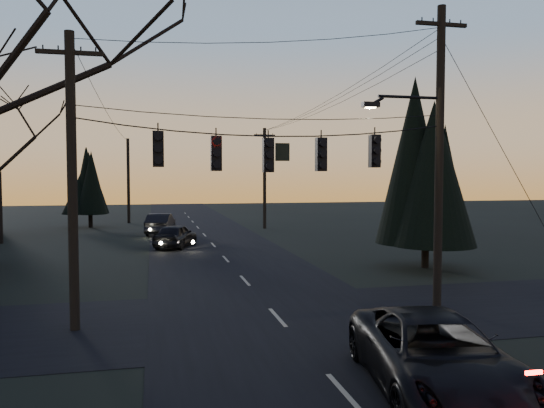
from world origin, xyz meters
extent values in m
cube|color=black|center=(0.00, 20.00, 0.01)|extent=(8.00, 120.00, 0.02)
cube|color=black|center=(0.00, 10.00, 0.01)|extent=(60.00, 7.00, 0.02)
cylinder|color=black|center=(-0.25, 10.00, 6.10)|extent=(11.50, 0.04, 0.04)
cylinder|color=black|center=(9.09, 17.31, 0.80)|extent=(0.36, 0.36, 1.60)
cone|color=black|center=(9.09, 17.31, 4.82)|extent=(4.00, 4.00, 7.24)
cylinder|color=black|center=(-9.05, 42.16, 0.80)|extent=(0.36, 0.36, 1.60)
cone|color=black|center=(-9.05, 42.16, 3.75)|extent=(3.35, 3.35, 5.09)
imported|color=black|center=(1.80, 3.64, 0.79)|extent=(3.50, 6.00, 1.57)
imported|color=black|center=(-2.41, 27.35, 0.73)|extent=(3.18, 4.65, 1.47)
imported|color=black|center=(-3.20, 35.32, 0.79)|extent=(2.45, 4.99, 1.57)
camera|label=1|loc=(-3.78, -5.92, 4.43)|focal=35.00mm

